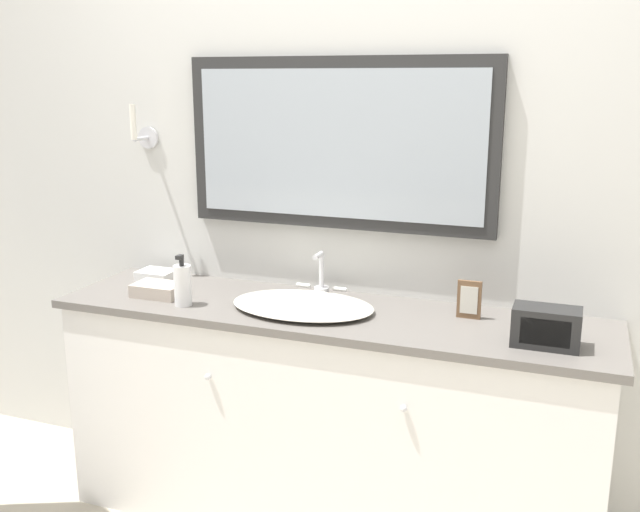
{
  "coord_description": "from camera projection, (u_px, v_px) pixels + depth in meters",
  "views": [
    {
      "loc": [
        0.84,
        -2.02,
        1.68
      ],
      "look_at": [
        -0.02,
        0.29,
        1.06
      ],
      "focal_mm": 40.0,
      "sensor_mm": 36.0,
      "label": 1
    }
  ],
  "objects": [
    {
      "name": "hand_towel_near_sink",
      "position": [
        159.0,
        290.0,
        2.75
      ],
      "size": [
        0.19,
        0.13,
        0.05
      ],
      "color": "#B7A899",
      "rests_on": "vanity_counter"
    },
    {
      "name": "soap_bottle",
      "position": [
        183.0,
        285.0,
        2.62
      ],
      "size": [
        0.06,
        0.06,
        0.19
      ],
      "color": "white",
      "rests_on": "vanity_counter"
    },
    {
      "name": "sink_basin",
      "position": [
        303.0,
        304.0,
        2.59
      ],
      "size": [
        0.53,
        0.4,
        0.17
      ],
      "color": "silver",
      "rests_on": "vanity_counter"
    },
    {
      "name": "wall_back",
      "position": [
        352.0,
        185.0,
        2.74
      ],
      "size": [
        8.0,
        0.18,
        2.55
      ],
      "color": "silver",
      "rests_on": "ground_plane"
    },
    {
      "name": "hand_towel_far_corner",
      "position": [
        157.0,
        275.0,
        2.98
      ],
      "size": [
        0.15,
        0.12,
        0.04
      ],
      "color": "white",
      "rests_on": "vanity_counter"
    },
    {
      "name": "vanity_counter",
      "position": [
        326.0,
        418.0,
        2.69
      ],
      "size": [
        2.04,
        0.52,
        0.86
      ],
      "color": "white",
      "rests_on": "ground_plane"
    },
    {
      "name": "picture_frame",
      "position": [
        469.0,
        300.0,
        2.48
      ],
      "size": [
        0.08,
        0.01,
        0.14
      ],
      "color": "brown",
      "rests_on": "vanity_counter"
    },
    {
      "name": "appliance_box",
      "position": [
        546.0,
        327.0,
        2.22
      ],
      "size": [
        0.21,
        0.11,
        0.13
      ],
      "color": "black",
      "rests_on": "vanity_counter"
    }
  ]
}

